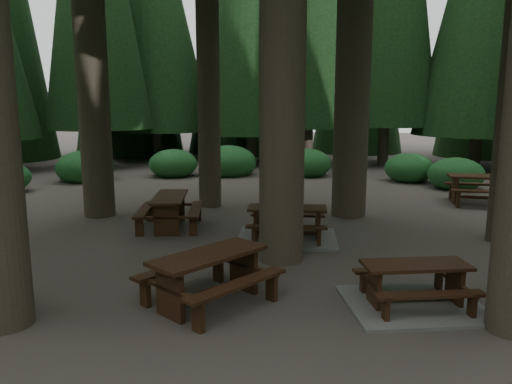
# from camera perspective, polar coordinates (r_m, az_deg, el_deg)

# --- Properties ---
(ground) EXTENTS (80.00, 80.00, 0.00)m
(ground) POSITION_cam_1_polar(r_m,az_deg,el_deg) (9.57, -2.04, -7.93)
(ground) COLOR #4A443C
(ground) RESTS_ON ground
(picnic_table_a) EXTENTS (2.24, 1.97, 0.67)m
(picnic_table_a) POSITION_cam_1_polar(r_m,az_deg,el_deg) (7.87, 17.64, -10.92)
(picnic_table_a) COLOR gray
(picnic_table_a) RESTS_ON ground
(picnic_table_b) EXTENTS (1.71, 2.00, 0.78)m
(picnic_table_b) POSITION_cam_1_polar(r_m,az_deg,el_deg) (12.07, -9.81, -1.66)
(picnic_table_b) COLOR black
(picnic_table_b) RESTS_ON ground
(picnic_table_c) EXTENTS (2.19, 1.82, 0.73)m
(picnic_table_c) POSITION_cam_1_polar(r_m,az_deg,el_deg) (10.98, 3.56, -4.21)
(picnic_table_c) COLOR gray
(picnic_table_c) RESTS_ON ground
(picnic_table_d) EXTENTS (2.14, 1.81, 0.85)m
(picnic_table_d) POSITION_cam_1_polar(r_m,az_deg,el_deg) (16.09, 24.57, 0.71)
(picnic_table_d) COLOR black
(picnic_table_d) RESTS_ON ground
(picnic_table_e) EXTENTS (2.27, 2.33, 0.79)m
(picnic_table_e) POSITION_cam_1_polar(r_m,az_deg,el_deg) (7.54, -5.38, -8.89)
(picnic_table_e) COLOR black
(picnic_table_e) RESTS_ON ground
(shrub_ring) EXTENTS (23.86, 24.64, 1.49)m
(shrub_ring) POSITION_cam_1_polar(r_m,az_deg,el_deg) (10.11, 2.49, -4.57)
(shrub_ring) COLOR #1E5A2B
(shrub_ring) RESTS_ON ground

